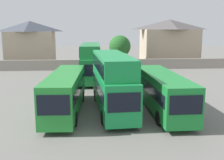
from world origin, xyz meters
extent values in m
plane|color=slate|center=(0.00, 18.00, 0.00)|extent=(140.00, 140.00, 0.00)
cube|color=gray|center=(0.00, 24.21, 0.90)|extent=(56.00, 0.50, 1.80)
cube|color=#22832F|center=(-4.23, -0.07, 1.86)|extent=(3.03, 11.19, 3.01)
cube|color=black|center=(-4.53, -5.62, 2.23)|extent=(2.14, 0.20, 1.36)
cube|color=black|center=(-4.23, -0.07, 2.23)|extent=(3.02, 10.31, 0.95)
cylinder|color=black|center=(-3.30, -3.56, 0.55)|extent=(0.36, 1.11, 1.10)
cylinder|color=black|center=(-5.53, -3.43, 0.55)|extent=(0.36, 1.11, 1.10)
cylinder|color=black|center=(-2.92, 3.30, 0.55)|extent=(0.36, 1.11, 1.10)
cylinder|color=black|center=(-5.15, 3.42, 0.55)|extent=(0.36, 1.11, 1.10)
cube|color=#178841|center=(-0.20, 0.15, 1.85)|extent=(3.19, 11.07, 2.99)
cube|color=black|center=(0.11, -5.33, 2.21)|extent=(2.26, 0.21, 1.35)
cube|color=black|center=(-0.20, 0.15, 2.21)|extent=(3.18, 10.20, 0.94)
cube|color=#178841|center=(-0.21, 0.42, 4.13)|extent=(3.11, 10.53, 1.56)
cube|color=black|center=(-0.21, 0.42, 4.13)|extent=(3.17, 9.98, 1.09)
cylinder|color=black|center=(1.18, -3.17, 0.55)|extent=(0.36, 1.12, 1.10)
cylinder|color=black|center=(-1.19, -3.31, 0.55)|extent=(0.36, 1.12, 1.10)
cylinder|color=black|center=(0.79, 3.60, 0.55)|extent=(0.36, 1.12, 1.10)
cylinder|color=black|center=(-1.57, 3.47, 0.55)|extent=(0.36, 1.12, 1.10)
cube|color=#1A8133|center=(4.08, -0.33, 1.81)|extent=(2.61, 11.46, 2.91)
cube|color=black|center=(4.11, -6.08, 2.16)|extent=(2.25, 0.09, 1.31)
cube|color=black|center=(4.08, -0.33, 2.16)|extent=(2.64, 10.55, 0.92)
cylinder|color=black|center=(5.28, -3.87, 0.55)|extent=(0.31, 1.10, 1.10)
cylinder|color=black|center=(2.93, -3.89, 0.55)|extent=(0.31, 1.10, 1.10)
cylinder|color=black|center=(5.24, 3.23, 0.55)|extent=(0.31, 1.10, 1.10)
cylinder|color=black|center=(2.89, 3.21, 0.55)|extent=(0.31, 1.10, 1.10)
cube|color=#1C7B39|center=(-1.98, 14.12, 1.91)|extent=(2.83, 11.10, 3.10)
cube|color=black|center=(-2.15, 8.59, 2.28)|extent=(2.19, 0.15, 1.39)
cube|color=black|center=(-1.98, 14.12, 2.28)|extent=(2.85, 10.22, 0.98)
cube|color=#1C7B39|center=(-1.97, 14.39, 4.24)|extent=(2.77, 10.55, 1.57)
cube|color=black|center=(-1.97, 14.39, 4.24)|extent=(2.84, 10.00, 1.10)
cylinder|color=black|center=(-0.94, 10.67, 0.55)|extent=(0.33, 1.11, 1.10)
cylinder|color=black|center=(-3.23, 10.74, 0.55)|extent=(0.33, 1.11, 1.10)
cylinder|color=black|center=(-0.72, 17.50, 0.55)|extent=(0.33, 1.11, 1.10)
cylinder|color=black|center=(-3.01, 17.57, 0.55)|extent=(0.33, 1.11, 1.10)
cube|color=#227B38|center=(2.23, 14.10, 1.84)|extent=(2.71, 10.92, 2.97)
cube|color=black|center=(2.14, 8.64, 2.20)|extent=(2.23, 0.12, 1.34)
cube|color=black|center=(2.23, 14.10, 2.20)|extent=(2.73, 10.05, 0.93)
cylinder|color=black|center=(3.34, 10.71, 0.55)|extent=(0.32, 1.10, 1.10)
cylinder|color=black|center=(1.01, 10.75, 0.55)|extent=(0.32, 1.10, 1.10)
cylinder|color=black|center=(3.45, 17.46, 0.55)|extent=(0.32, 1.10, 1.10)
cylinder|color=black|center=(1.12, 17.50, 0.55)|extent=(0.32, 1.10, 1.10)
cube|color=tan|center=(-13.38, 30.73, 3.28)|extent=(8.66, 6.53, 6.56)
pyramid|color=#3D424C|center=(-13.38, 30.73, 7.55)|extent=(9.09, 6.86, 1.97)
cube|color=tan|center=(13.93, 30.96, 3.47)|extent=(10.71, 7.07, 6.94)
pyramid|color=#514C4C|center=(13.93, 30.96, 7.92)|extent=(11.24, 7.42, 1.96)
cylinder|color=brown|center=(3.45, 26.71, 1.26)|extent=(0.36, 0.36, 2.53)
sphere|color=#235B23|center=(3.45, 26.71, 3.92)|extent=(3.98, 3.98, 3.98)
camera|label=1|loc=(-2.17, -22.63, 7.08)|focal=43.22mm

